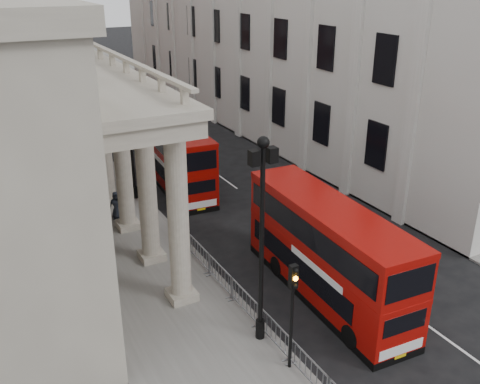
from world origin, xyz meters
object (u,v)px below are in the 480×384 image
(lamp_post_south, at_px, (262,229))
(bus_far, at_px, (175,155))
(lamp_post_north, at_px, (73,81))
(traffic_light, at_px, (293,298))
(pedestrian_c, at_px, (117,205))
(pedestrian_a, at_px, (100,206))
(lamp_post_mid, at_px, (130,125))
(bus_near, at_px, (327,249))
(pedestrian_b, at_px, (93,188))

(lamp_post_south, distance_m, bus_far, 17.41)
(lamp_post_north, bearing_deg, traffic_light, -89.83)
(lamp_post_south, xyz_separation_m, bus_far, (3.18, 16.91, -2.67))
(lamp_post_south, bearing_deg, pedestrian_c, 98.02)
(pedestrian_a, height_order, pedestrian_c, pedestrian_c)
(lamp_post_mid, height_order, bus_far, lamp_post_mid)
(bus_near, bearing_deg, pedestrian_b, 116.13)
(traffic_light, relative_size, bus_near, 0.42)
(traffic_light, height_order, bus_far, traffic_light)
(pedestrian_a, bearing_deg, bus_near, -83.22)
(lamp_post_north, distance_m, traffic_light, 34.07)
(lamp_post_south, height_order, traffic_light, lamp_post_south)
(traffic_light, height_order, pedestrian_a, traffic_light)
(lamp_post_north, xyz_separation_m, traffic_light, (0.10, -34.02, -1.80))
(bus_far, xyz_separation_m, pedestrian_c, (-5.08, -3.45, -1.28))
(bus_far, bearing_deg, traffic_light, -95.16)
(traffic_light, bearing_deg, bus_near, 40.07)
(lamp_post_south, distance_m, lamp_post_mid, 16.00)
(lamp_post_mid, height_order, pedestrian_c, lamp_post_mid)
(bus_near, relative_size, pedestrian_a, 6.47)
(lamp_post_south, xyz_separation_m, lamp_post_mid, (0.00, 16.00, 0.00))
(lamp_post_south, height_order, bus_far, lamp_post_south)
(bus_far, relative_size, pedestrian_c, 5.96)
(lamp_post_mid, distance_m, bus_far, 4.25)
(bus_far, height_order, pedestrian_a, bus_far)
(bus_near, bearing_deg, traffic_light, -137.04)
(lamp_post_mid, distance_m, pedestrian_b, 4.74)
(pedestrian_a, bearing_deg, lamp_post_mid, 14.71)
(lamp_post_mid, xyz_separation_m, lamp_post_north, (0.00, 16.00, 0.00))
(lamp_post_mid, xyz_separation_m, pedestrian_c, (-1.90, -2.54, -3.95))
(bus_far, distance_m, pedestrian_c, 6.27)
(bus_far, bearing_deg, pedestrian_b, -175.44)
(traffic_light, xyz_separation_m, pedestrian_b, (-2.53, 18.88, -2.17))
(lamp_post_mid, bearing_deg, lamp_post_south, -90.00)
(lamp_post_mid, relative_size, pedestrian_a, 5.21)
(lamp_post_mid, xyz_separation_m, bus_far, (3.18, 0.91, -2.67))
(bus_far, bearing_deg, lamp_post_mid, -160.02)
(lamp_post_south, bearing_deg, pedestrian_a, 101.04)
(lamp_post_north, distance_m, pedestrian_b, 15.84)
(lamp_post_mid, height_order, bus_near, lamp_post_mid)
(lamp_post_north, distance_m, bus_far, 15.66)
(pedestrian_b, bearing_deg, traffic_light, 93.59)
(lamp_post_north, relative_size, traffic_light, 1.93)
(traffic_light, bearing_deg, lamp_post_mid, 90.32)
(pedestrian_a, relative_size, pedestrian_b, 0.98)
(lamp_post_north, height_order, bus_far, lamp_post_north)
(lamp_post_north, height_order, bus_near, lamp_post_north)
(traffic_light, relative_size, pedestrian_b, 2.64)
(lamp_post_south, bearing_deg, traffic_light, -87.16)
(lamp_post_north, distance_m, bus_near, 30.97)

